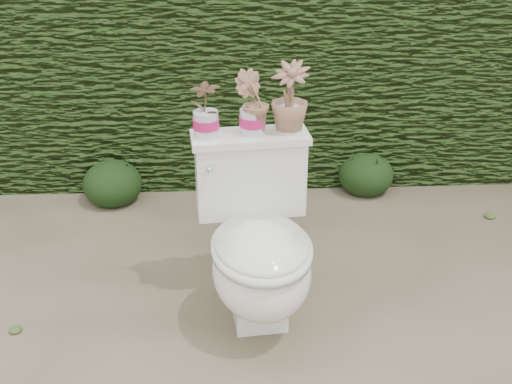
{
  "coord_description": "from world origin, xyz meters",
  "views": [
    {
      "loc": [
        -0.04,
        -2.41,
        1.8
      ],
      "look_at": [
        0.08,
        0.0,
        0.55
      ],
      "focal_mm": 45.0,
      "sensor_mm": 36.0,
      "label": 1
    }
  ],
  "objects_px": {
    "potted_plant_left": "(205,110)",
    "toilet": "(259,248)",
    "potted_plant_center": "(252,105)",
    "potted_plant_right": "(290,100)"
  },
  "relations": [
    {
      "from": "toilet",
      "to": "potted_plant_left",
      "type": "distance_m",
      "value": 0.62
    },
    {
      "from": "toilet",
      "to": "potted_plant_right",
      "type": "relative_size",
      "value": 2.71
    },
    {
      "from": "potted_plant_center",
      "to": "potted_plant_right",
      "type": "relative_size",
      "value": 0.9
    },
    {
      "from": "potted_plant_center",
      "to": "potted_plant_right",
      "type": "xyz_separation_m",
      "value": [
        0.16,
        0.02,
        0.01
      ]
    },
    {
      "from": "potted_plant_left",
      "to": "toilet",
      "type": "bearing_deg",
      "value": 126.82
    },
    {
      "from": "toilet",
      "to": "potted_plant_left",
      "type": "bearing_deg",
      "value": 127.55
    },
    {
      "from": "potted_plant_center",
      "to": "potted_plant_right",
      "type": "distance_m",
      "value": 0.16
    },
    {
      "from": "toilet",
      "to": "potted_plant_center",
      "type": "relative_size",
      "value": 3.03
    },
    {
      "from": "toilet",
      "to": "potted_plant_center",
      "type": "xyz_separation_m",
      "value": [
        -0.02,
        0.24,
        0.55
      ]
    },
    {
      "from": "potted_plant_left",
      "to": "potted_plant_center",
      "type": "relative_size",
      "value": 0.93
    }
  ]
}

